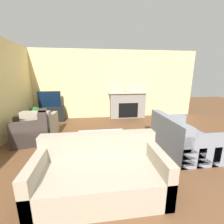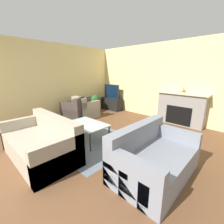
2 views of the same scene
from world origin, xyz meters
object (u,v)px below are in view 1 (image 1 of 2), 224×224
at_px(mantel_clock, 126,89).
at_px(couch_sectional, 100,174).
at_px(tv, 49,99).
at_px(coffee_table, 102,137).
at_px(potted_plant, 35,116).
at_px(couch_loveseat, 180,138).
at_px(armchair_accent, 41,127).
at_px(armchair_by_window, 33,131).

bearing_deg(mantel_clock, couch_sectional, -108.07).
distance_m(tv, coffee_table, 3.31).
relative_size(tv, potted_plant, 1.14).
relative_size(tv, couch_loveseat, 0.54).
bearing_deg(couch_loveseat, armchair_accent, 71.01).
bearing_deg(armchair_accent, armchair_by_window, 71.59).
relative_size(couch_sectional, mantel_clock, 9.64).
xyz_separation_m(tv, coffee_table, (1.78, -2.76, -0.43)).
bearing_deg(tv, armchair_by_window, -89.56).
bearing_deg(couch_sectional, tv, 113.49).
xyz_separation_m(armchair_by_window, potted_plant, (-0.30, 1.12, 0.12)).
relative_size(tv, coffee_table, 0.79).
distance_m(couch_sectional, armchair_by_window, 2.58).
xyz_separation_m(coffee_table, mantel_clock, (1.20, 2.87, 0.75)).
relative_size(tv, mantel_clock, 4.29).
xyz_separation_m(couch_loveseat, potted_plant, (-3.92, 2.02, 0.14)).
distance_m(armchair_by_window, mantel_clock, 3.68).
bearing_deg(armchair_accent, potted_plant, -59.06).
distance_m(tv, potted_plant, 0.92).
height_order(tv, armchair_accent, tv).
xyz_separation_m(armchair_accent, coffee_table, (1.64, -1.17, 0.11)).
height_order(couch_loveseat, coffee_table, couch_loveseat).
bearing_deg(couch_loveseat, couch_sectional, 118.84).
height_order(tv, couch_sectional, tv).
xyz_separation_m(tv, potted_plant, (-0.29, -0.77, -0.42)).
bearing_deg(armchair_by_window, couch_loveseat, 61.52).
height_order(armchair_by_window, mantel_clock, mantel_clock).
bearing_deg(armchair_by_window, mantel_clock, 109.55).
relative_size(couch_loveseat, coffee_table, 1.47).
height_order(couch_loveseat, armchair_by_window, same).
height_order(couch_loveseat, armchair_accent, same).
height_order(couch_loveseat, potted_plant, couch_loveseat).
distance_m(couch_loveseat, mantel_clock, 3.10).
bearing_deg(coffee_table, tv, 122.76).
bearing_deg(potted_plant, coffee_table, -44.05).
bearing_deg(armchair_accent, tv, -81.34).
distance_m(armchair_accent, potted_plant, 0.93).
xyz_separation_m(couch_loveseat, armchair_by_window, (-3.62, 0.90, 0.01)).
height_order(tv, armchair_by_window, tv).
distance_m(couch_sectional, armchair_accent, 2.75).
relative_size(couch_sectional, armchair_accent, 2.21).
xyz_separation_m(potted_plant, mantel_clock, (3.26, 0.88, 0.74)).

